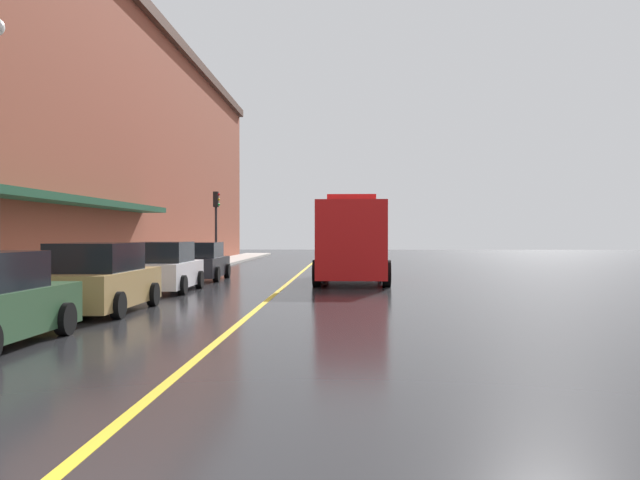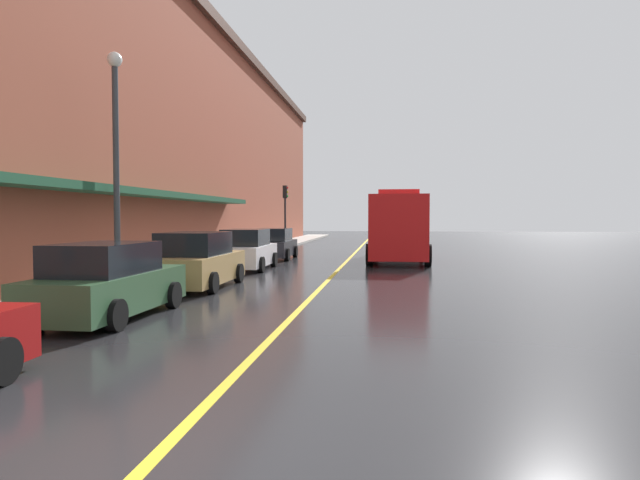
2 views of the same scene
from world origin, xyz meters
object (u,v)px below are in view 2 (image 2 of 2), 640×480
(parked_car_1, at_px, (108,283))
(parking_meter_1, at_px, (242,240))
(parked_car_3, at_px, (247,251))
(street_lamp_left, at_px, (116,144))
(fire_truck, at_px, (399,228))
(parked_car_4, at_px, (275,245))
(traffic_light_near, at_px, (285,204))
(parking_meter_0, at_px, (104,261))
(parked_car_2, at_px, (197,262))

(parked_car_1, height_order, parking_meter_1, parked_car_1)
(parked_car_3, distance_m, street_lamp_left, 8.26)
(parked_car_1, xyz_separation_m, fire_truck, (6.59, 17.13, 0.87))
(parked_car_4, relative_size, fire_truck, 0.44)
(parked_car_4, bearing_deg, parked_car_3, 179.47)
(traffic_light_near, bearing_deg, parked_car_1, -87.32)
(traffic_light_near, bearing_deg, parking_meter_0, -90.14)
(parked_car_1, relative_size, parking_meter_1, 3.42)
(parked_car_3, height_order, traffic_light_near, traffic_light_near)
(parked_car_3, height_order, parked_car_4, parked_car_3)
(parked_car_2, height_order, parked_car_4, parked_car_2)
(parked_car_4, xyz_separation_m, parking_meter_0, (-1.47, -14.86, 0.30))
(parked_car_2, distance_m, parked_car_4, 11.86)
(parked_car_2, distance_m, parked_car_3, 6.03)
(parking_meter_0, distance_m, street_lamp_left, 3.89)
(parked_car_4, height_order, parking_meter_1, parked_car_4)
(parked_car_2, height_order, parking_meter_0, parked_car_2)
(parked_car_2, bearing_deg, fire_truck, -28.87)
(parked_car_1, height_order, parking_meter_0, parked_car_1)
(parked_car_1, relative_size, traffic_light_near, 1.06)
(parked_car_2, relative_size, fire_truck, 0.48)
(parking_meter_1, xyz_separation_m, street_lamp_left, (-0.60, -11.84, 3.34))
(parked_car_2, height_order, parking_meter_1, parked_car_2)
(fire_truck, bearing_deg, parking_meter_1, -81.26)
(street_lamp_left, bearing_deg, parked_car_1, -65.17)
(parking_meter_0, bearing_deg, parked_car_1, -59.80)
(fire_truck, distance_m, parking_meter_0, 16.82)
(fire_truck, bearing_deg, traffic_light_near, -141.74)
(parking_meter_0, bearing_deg, parked_car_3, 80.70)
(fire_truck, height_order, traffic_light_near, traffic_light_near)
(parked_car_3, bearing_deg, parked_car_1, 178.66)
(parked_car_3, xyz_separation_m, parking_meter_0, (-1.48, -9.04, 0.26))
(parked_car_4, distance_m, street_lamp_left, 13.62)
(traffic_light_near, bearing_deg, parking_meter_1, -90.31)
(parking_meter_1, bearing_deg, parked_car_1, -85.20)
(parked_car_3, height_order, parking_meter_1, parked_car_3)
(parked_car_3, xyz_separation_m, parking_meter_1, (-1.48, 4.70, 0.26))
(parked_car_3, bearing_deg, street_lamp_left, 163.09)
(parked_car_3, relative_size, parked_car_4, 1.01)
(parked_car_1, relative_size, fire_truck, 0.48)
(parked_car_1, bearing_deg, parking_meter_0, 30.59)
(parked_car_1, height_order, parked_car_4, parked_car_1)
(fire_truck, height_order, street_lamp_left, street_lamp_left)
(parked_car_2, bearing_deg, parked_car_3, -0.31)
(parked_car_4, xyz_separation_m, traffic_light_near, (-1.41, 10.31, 2.39))
(parked_car_1, distance_m, parking_meter_1, 16.11)
(parked_car_4, relative_size, traffic_light_near, 0.97)
(parked_car_1, xyz_separation_m, parked_car_4, (0.12, 17.17, -0.02))
(parked_car_2, height_order, parked_car_3, parked_car_2)
(fire_truck, xyz_separation_m, parking_meter_0, (-7.94, -14.82, -0.59))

